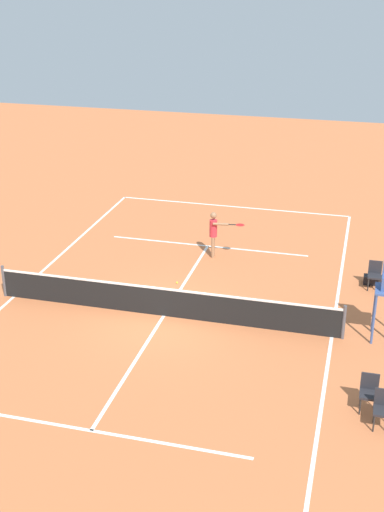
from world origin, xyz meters
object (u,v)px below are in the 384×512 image
player_serving (215,231)px  equipment_bag (375,280)px  courtside_chair_far (369,391)px  courtside_chair_near (383,407)px  tennis_ball (177,283)px  courtside_chair_mid (375,274)px

player_serving → equipment_bag: player_serving is taller
player_serving → courtside_chair_far: (-5.74, 8.21, -0.51)m
courtside_chair_near → courtside_chair_far: same height
player_serving → tennis_ball: (0.72, 2.55, -1.01)m
tennis_ball → courtside_chair_mid: bearing=-168.4°
courtside_chair_near → equipment_bag: courtside_chair_near is taller
courtside_chair_near → courtside_chair_far: bearing=-60.7°
tennis_ball → courtside_chair_near: (-6.79, 6.25, 0.50)m
courtside_chair_near → courtside_chair_mid: same height
equipment_bag → courtside_chair_near: bearing=92.0°
tennis_ball → courtside_chair_near: 9.25m
courtside_chair_near → equipment_bag: 7.92m
player_serving → courtside_chair_far: size_ratio=1.84×
player_serving → equipment_bag: (-5.81, 0.89, -0.89)m
player_serving → courtside_chair_mid: size_ratio=1.84×
player_serving → courtside_chair_near: 10.71m
tennis_ball → equipment_bag: 6.73m
tennis_ball → player_serving: bearing=-105.7°
courtside_chair_mid → equipment_bag: 0.51m
tennis_ball → courtside_chair_mid: size_ratio=0.07×
tennis_ball → courtside_chair_near: size_ratio=0.07×
courtside_chair_near → courtside_chair_mid: 7.58m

